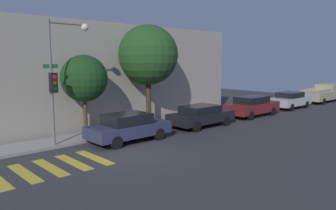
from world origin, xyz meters
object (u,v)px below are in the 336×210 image
object	(u,v)px
sedan_near_corner	(128,127)
tree_near_corner	(84,79)
traffic_light_pole	(60,68)
sedan_far_end	(252,106)
tree_midblock	(148,55)
pickup_truck	(324,93)
sedan_middle	(201,115)
sedan_tail_of_row	(290,100)

from	to	relation	value
sedan_near_corner	tree_near_corner	world-z (taller)	tree_near_corner
traffic_light_pole	sedan_far_end	size ratio (longest dim) A/B	1.26
traffic_light_pole	tree_midblock	size ratio (longest dim) A/B	0.95
pickup_truck	tree_midblock	xyz separation A→B (m)	(-20.56, 2.23, 3.51)
traffic_light_pole	sedan_far_end	world-z (taller)	traffic_light_pole
traffic_light_pole	pickup_truck	xyz separation A→B (m)	(26.58, -1.27, -2.83)
pickup_truck	sedan_middle	bearing A→B (deg)	180.00
sedan_near_corner	sedan_tail_of_row	size ratio (longest dim) A/B	0.97
traffic_light_pole	tree_near_corner	size ratio (longest dim) A/B	1.35
pickup_truck	tree_near_corner	size ratio (longest dim) A/B	1.33
pickup_truck	tree_near_corner	bearing A→B (deg)	174.87
sedan_tail_of_row	pickup_truck	bearing A→B (deg)	-0.00
sedan_far_end	tree_midblock	xyz separation A→B (m)	(-7.95, 2.23, 3.59)
sedan_near_corner	sedan_middle	distance (m)	5.48
sedan_middle	tree_near_corner	distance (m)	7.40
sedan_tail_of_row	sedan_far_end	bearing A→B (deg)	-180.00
traffic_light_pole	tree_near_corner	world-z (taller)	traffic_light_pole
tree_near_corner	tree_midblock	world-z (taller)	tree_midblock
sedan_far_end	sedan_tail_of_row	xyz separation A→B (m)	(5.77, 0.00, -0.03)
sedan_middle	tree_midblock	world-z (taller)	tree_midblock
sedan_far_end	sedan_tail_of_row	size ratio (longest dim) A/B	1.08
traffic_light_pole	tree_near_corner	distance (m)	2.05
sedan_middle	sedan_far_end	distance (m)	5.62
sedan_near_corner	pickup_truck	size ratio (longest dim) A/B	0.73
traffic_light_pole	sedan_tail_of_row	distance (m)	20.00
traffic_light_pole	sedan_middle	xyz separation A→B (m)	(8.35, -1.27, -2.98)
sedan_far_end	tree_near_corner	size ratio (longest dim) A/B	1.07
sedan_near_corner	tree_midblock	world-z (taller)	tree_midblock
sedan_far_end	sedan_near_corner	bearing A→B (deg)	180.00
tree_near_corner	tree_midblock	size ratio (longest dim) A/B	0.70
tree_midblock	pickup_truck	bearing A→B (deg)	-6.20
traffic_light_pole	sedan_tail_of_row	size ratio (longest dim) A/B	1.36
traffic_light_pole	sedan_near_corner	size ratio (longest dim) A/B	1.39
sedan_far_end	sedan_tail_of_row	world-z (taller)	sedan_far_end
sedan_middle	sedan_tail_of_row	world-z (taller)	sedan_tail_of_row
sedan_middle	sedan_tail_of_row	distance (m)	11.39
sedan_middle	pickup_truck	size ratio (longest dim) A/B	0.76
sedan_far_end	pickup_truck	bearing A→B (deg)	0.00
sedan_near_corner	pickup_truck	world-z (taller)	pickup_truck
traffic_light_pole	pickup_truck	size ratio (longest dim) A/B	1.02
sedan_near_corner	tree_near_corner	xyz separation A→B (m)	(-1.15, 2.23, 2.37)
pickup_truck	sedan_near_corner	bearing A→B (deg)	180.00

